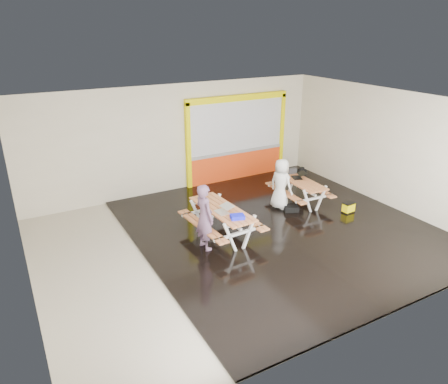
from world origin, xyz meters
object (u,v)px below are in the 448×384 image
picnic_table_right (300,186)px  person_left (205,217)px  picnic_table_left (222,215)px  person_right (281,184)px  dark_case (291,208)px  backpack (301,174)px  toolbox (290,171)px  fluke_bag (348,208)px  laptop_right (299,176)px  blue_pouch (237,217)px  laptop_left (224,210)px

picnic_table_right → person_left: person_left is taller
picnic_table_left → picnic_table_right: (3.17, 0.80, -0.06)m
person_right → dark_case: size_ratio=3.64×
picnic_table_right → backpack: (0.51, 0.57, 0.11)m
picnic_table_left → person_left: person_left is taller
picnic_table_right → toolbox: size_ratio=4.91×
person_right → fluke_bag: (1.55, -1.26, -0.61)m
dark_case → fluke_bag: bearing=-32.7°
laptop_right → dark_case: laptop_right is taller
blue_pouch → toolbox: size_ratio=0.81×
laptop_right → backpack: laptop_right is taller
toolbox → backpack: (0.37, -0.11, -0.15)m
picnic_table_left → dark_case: (2.56, 0.41, -0.52)m
picnic_table_left → fluke_bag: 4.02m
laptop_right → blue_pouch: size_ratio=1.56×
picnic_table_left → laptop_right: size_ratio=4.36×
person_right → dark_case: 0.78m
laptop_right → fluke_bag: bearing=-65.1°
person_left → backpack: size_ratio=3.73×
blue_pouch → person_right: bearing=31.9°
laptop_right → toolbox: (0.04, 0.47, 0.03)m
person_right → backpack: (1.26, 0.61, -0.10)m
picnic_table_left → blue_pouch: 0.76m
picnic_table_right → person_right: (-0.76, -0.04, 0.22)m
picnic_table_left → fluke_bag: picnic_table_left is taller
laptop_right → fluke_bag: laptop_right is taller
fluke_bag → picnic_table_left: bearing=172.9°
fluke_bag → backpack: bearing=98.9°
picnic_table_right → picnic_table_left: bearing=-165.8°
picnic_table_left → dark_case: picnic_table_left is taller
fluke_bag → person_left: bearing=178.0°
toolbox → dark_case: (-0.74, -1.07, -0.73)m
toolbox → backpack: 0.42m
person_left → toolbox: (3.96, 1.81, -0.04)m
picnic_table_left → fluke_bag: (3.97, -0.50, -0.45)m
laptop_right → fluke_bag: (0.70, -1.51, -0.63)m
picnic_table_left → blue_pouch: blue_pouch is taller
blue_pouch → backpack: (3.64, 2.09, -0.20)m
laptop_right → toolbox: bearing=85.5°
laptop_right → backpack: size_ratio=1.14×
laptop_left → laptop_right: bearing=20.3°
laptop_left → blue_pouch: laptop_left is taller
picnic_table_left → toolbox: 3.63m
picnic_table_right → laptop_left: 3.42m
dark_case → picnic_table_left: bearing=-171.0°
person_left → toolbox: 4.35m
picnic_table_left → blue_pouch: bearing=-87.2°
picnic_table_right → person_left: (-3.82, -1.13, 0.30)m
picnic_table_right → laptop_right: 0.33m
person_right → laptop_left: 2.68m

